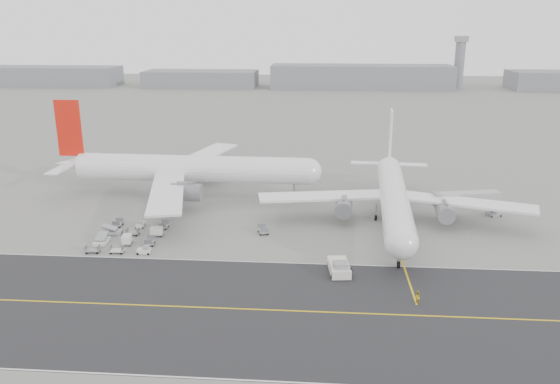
# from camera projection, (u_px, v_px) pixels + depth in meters

# --- Properties ---
(ground) EXTENTS (700.00, 700.00, 0.00)m
(ground) POSITION_uv_depth(u_px,v_px,m) (225.00, 256.00, 93.68)
(ground) COLOR gray
(ground) RESTS_ON ground
(taxiway) EXTENTS (220.00, 59.00, 0.03)m
(taxiway) POSITION_uv_depth(u_px,v_px,m) (239.00, 309.00, 76.18)
(taxiway) COLOR #2C2C2E
(taxiway) RESTS_ON ground
(horizon_buildings) EXTENTS (520.00, 28.00, 28.00)m
(horizon_buildings) POSITION_uv_depth(u_px,v_px,m) (344.00, 88.00, 339.28)
(horizon_buildings) COLOR gray
(horizon_buildings) RESTS_ON ground
(control_tower) EXTENTS (7.00, 7.00, 31.25)m
(control_tower) POSITION_uv_depth(u_px,v_px,m) (459.00, 61.00, 334.24)
(control_tower) COLOR gray
(control_tower) RESTS_ON ground
(airliner_a) EXTENTS (62.87, 62.16, 21.68)m
(airliner_a) POSITION_uv_depth(u_px,v_px,m) (186.00, 169.00, 125.55)
(airliner_a) COLOR white
(airliner_a) RESTS_ON ground
(airliner_b) EXTENTS (54.37, 55.13, 19.01)m
(airliner_b) POSITION_uv_depth(u_px,v_px,m) (394.00, 196.00, 108.21)
(airliner_b) COLOR white
(airliner_b) RESTS_ON ground
(pushback_tug) EXTENTS (3.75, 8.43, 2.38)m
(pushback_tug) POSITION_uv_depth(u_px,v_px,m) (339.00, 267.00, 86.93)
(pushback_tug) COLOR silver
(pushback_tug) RESTS_ON ground
(jet_bridge) EXTENTS (14.80, 5.70, 5.52)m
(jet_bridge) POSITION_uv_depth(u_px,v_px,m) (467.00, 199.00, 111.32)
(jet_bridge) COLOR gray
(jet_bridge) RESTS_ON ground
(gse_cluster) EXTENTS (16.82, 20.42, 1.85)m
(gse_cluster) POSITION_uv_depth(u_px,v_px,m) (130.00, 240.00, 100.66)
(gse_cluster) COLOR #939398
(gse_cluster) RESTS_ON ground
(stray_dolly) EXTENTS (2.37, 3.00, 1.61)m
(stray_dolly) POSITION_uv_depth(u_px,v_px,m) (263.00, 233.00, 103.62)
(stray_dolly) COLOR silver
(stray_dolly) RESTS_ON ground
(ground_crew_a) EXTENTS (0.79, 0.65, 1.87)m
(ground_crew_a) POSITION_uv_depth(u_px,v_px,m) (351.00, 273.00, 84.94)
(ground_crew_a) COLOR black
(ground_crew_a) RESTS_ON ground
(ground_crew_b) EXTENTS (0.98, 0.80, 1.90)m
(ground_crew_b) POSITION_uv_depth(u_px,v_px,m) (417.00, 297.00, 77.56)
(ground_crew_b) COLOR gold
(ground_crew_b) RESTS_ON ground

